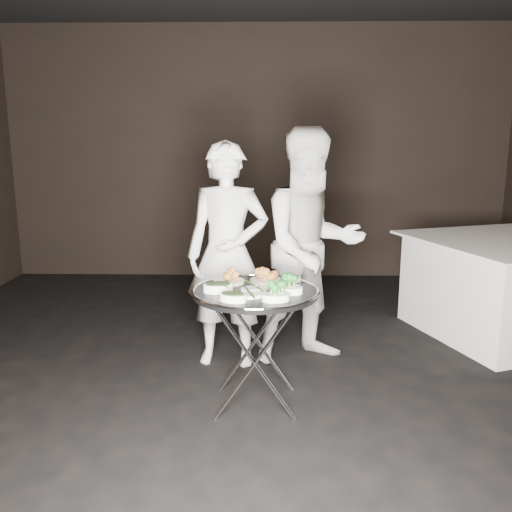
{
  "coord_description": "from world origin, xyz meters",
  "views": [
    {
      "loc": [
        0.13,
        -3.14,
        1.68
      ],
      "look_at": [
        0.05,
        0.23,
        0.95
      ],
      "focal_mm": 38.0,
      "sensor_mm": 36.0,
      "label": 1
    }
  ],
  "objects_px": {
    "waiter_right": "(312,247)",
    "dining_table": "(508,287)",
    "serving_tray": "(255,292)",
    "tray_stand": "(255,343)",
    "waiter_left": "(227,255)"
  },
  "relations": [
    {
      "from": "serving_tray",
      "to": "dining_table",
      "type": "relative_size",
      "value": 0.54
    },
    {
      "from": "waiter_right",
      "to": "waiter_left",
      "type": "bearing_deg",
      "value": 165.56
    },
    {
      "from": "waiter_left",
      "to": "dining_table",
      "type": "relative_size",
      "value": 1.14
    },
    {
      "from": "waiter_left",
      "to": "dining_table",
      "type": "distance_m",
      "value": 2.51
    },
    {
      "from": "tray_stand",
      "to": "serving_tray",
      "type": "relative_size",
      "value": 0.95
    },
    {
      "from": "serving_tray",
      "to": "waiter_right",
      "type": "distance_m",
      "value": 0.88
    },
    {
      "from": "serving_tray",
      "to": "waiter_left",
      "type": "relative_size",
      "value": 0.47
    },
    {
      "from": "tray_stand",
      "to": "waiter_left",
      "type": "xyz_separation_m",
      "value": [
        -0.23,
        0.7,
        0.42
      ]
    },
    {
      "from": "serving_tray",
      "to": "waiter_right",
      "type": "bearing_deg",
      "value": 62.2
    },
    {
      "from": "serving_tray",
      "to": "tray_stand",
      "type": "bearing_deg",
      "value": -116.57
    },
    {
      "from": "waiter_right",
      "to": "dining_table",
      "type": "relative_size",
      "value": 1.2
    },
    {
      "from": "waiter_right",
      "to": "dining_table",
      "type": "bearing_deg",
      "value": -1.85
    },
    {
      "from": "tray_stand",
      "to": "dining_table",
      "type": "relative_size",
      "value": 0.51
    },
    {
      "from": "serving_tray",
      "to": "waiter_left",
      "type": "height_order",
      "value": "waiter_left"
    },
    {
      "from": "tray_stand",
      "to": "dining_table",
      "type": "height_order",
      "value": "dining_table"
    }
  ]
}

